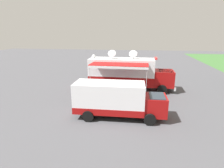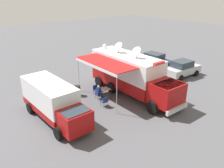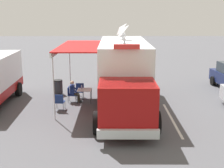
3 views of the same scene
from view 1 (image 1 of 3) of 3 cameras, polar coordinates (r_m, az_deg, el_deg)
The scene contains 14 objects.
ground_plane at distance 21.20m, azimuth 2.91°, elevation -1.48°, with size 100.00×100.00×0.00m, color #515156.
lot_stripe at distance 23.27m, azimuth 10.00°, elevation -0.13°, with size 0.12×4.80×0.01m, color silver.
command_truck at distance 20.61m, azimuth 5.04°, elevation 3.58°, with size 4.93×9.52×4.53m.
folding_table at distance 18.95m, azimuth 1.35°, elevation -1.43°, with size 0.81×0.81×0.73m.
water_bottle at distance 18.76m, azimuth 0.84°, elevation -1.10°, with size 0.07×0.07×0.22m.
folding_chair_at_table at distance 18.24m, azimuth 1.08°, elevation -2.64°, with size 0.49×0.49×0.87m.
folding_chair_beside_table at distance 18.78m, azimuth -1.37°, elevation -2.10°, with size 0.49×0.49×0.87m.
folding_chair_spare_by_truck at distance 17.74m, azimuth 5.73°, elevation -3.26°, with size 0.51×0.51×0.87m.
seated_responder at distance 18.38m, azimuth 1.17°, elevation -2.05°, with size 0.66×0.56×1.25m.
trash_bin at distance 17.63m, azimuth -4.91°, elevation -3.56°, with size 0.57×0.57×0.91m.
traffic_cone at distance 22.87m, azimuth -10.78°, elevation 0.27°, with size 0.36×0.36×0.58m.
support_truck at distance 13.78m, azimuth 1.37°, elevation -4.98°, with size 2.48×6.85×2.70m.
car_behind_truck at distance 28.21m, azimuth 6.27°, elevation 4.62°, with size 4.31×2.22×1.76m.
car_far_corner at distance 28.64m, azimuth -1.64°, elevation 4.87°, with size 2.20×4.29×1.76m.
Camera 1 is at (20.17, 1.95, 6.25)m, focal length 29.21 mm.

